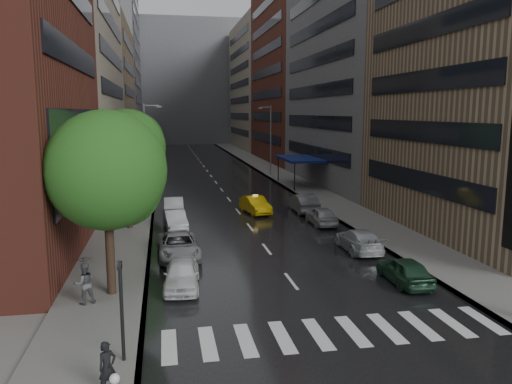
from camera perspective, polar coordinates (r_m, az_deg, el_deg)
ground at (r=21.77m, az=6.76°, el=-13.52°), size 220.00×220.00×0.00m
road at (r=69.92m, az=-5.47°, el=2.24°), size 14.00×140.00×0.01m
sidewalk_left at (r=69.71m, az=-12.86°, el=2.09°), size 4.00×140.00×0.15m
sidewalk_right at (r=71.27m, az=1.76°, el=2.47°), size 4.00×140.00×0.15m
crosswalk at (r=20.09m, az=9.07°, el=-15.55°), size 13.15×2.80×0.01m
buildings_left at (r=78.82m, az=-17.53°, el=14.29°), size 8.00×108.00×38.00m
buildings_right at (r=79.01m, az=5.13°, el=13.96°), size 8.05×109.10×36.00m
building_far at (r=137.50m, az=-8.17°, el=12.25°), size 40.00×14.00×32.00m
tree_near at (r=22.96m, az=-16.75°, el=2.35°), size 5.32×5.32×8.48m
tree_mid at (r=36.18m, az=-14.54°, el=4.91°), size 5.39×5.39×8.59m
tree_far at (r=52.06m, az=-13.36°, el=5.93°), size 5.19×5.19×8.27m
taxi at (r=41.57m, az=-0.08°, el=-1.47°), size 2.21×4.49×1.41m
parked_cars_left at (r=32.21m, az=-9.03°, el=-4.74°), size 2.53×21.62×1.45m
parked_cars_right at (r=34.58m, az=9.18°, el=-3.77°), size 2.00×22.44×1.56m
ped_bag_walker at (r=16.18m, az=-16.57°, el=-18.74°), size 0.70×0.64×1.57m
ped_black_umbrella at (r=22.94m, az=-19.06°, el=-9.12°), size 1.08×0.98×2.09m
traffic_light at (r=17.34m, az=-15.14°, el=-11.94°), size 0.18×0.15×3.45m
street_lamp_left at (r=49.30m, az=-12.45°, el=4.89°), size 1.74×0.22×9.00m
street_lamp_right at (r=65.72m, az=1.62°, el=6.12°), size 1.74×0.22×9.00m
awning at (r=56.46m, az=5.01°, el=3.80°), size 4.00×8.00×3.12m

